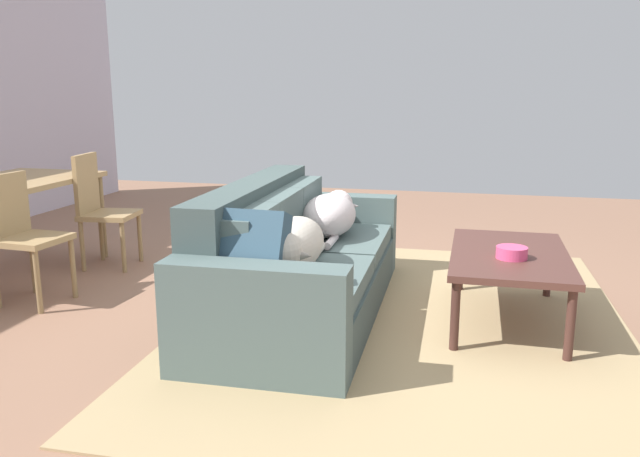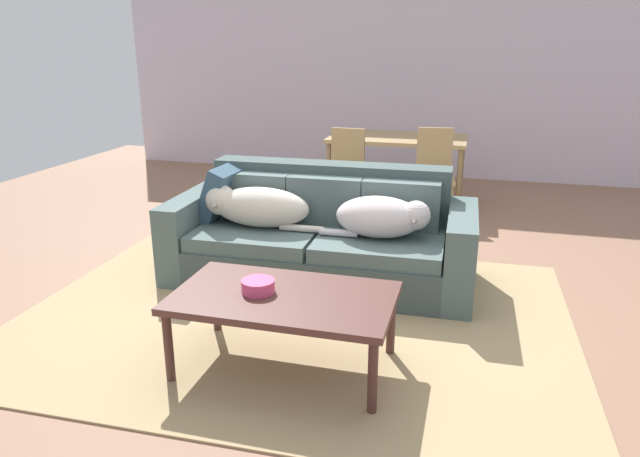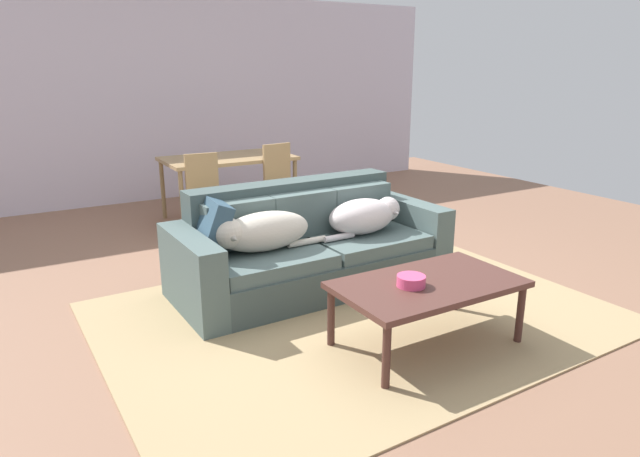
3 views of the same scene
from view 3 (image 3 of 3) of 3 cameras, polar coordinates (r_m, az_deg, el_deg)
The scene contains 12 objects.
ground_plane at distance 4.78m, azimuth 1.49°, elevation -5.81°, with size 10.00×10.00×0.00m, color #936951.
back_partition at distance 8.11m, azimuth -13.96°, elevation 12.68°, with size 8.00×0.12×2.70m, color silver.
area_rug at distance 4.25m, azimuth 3.74°, elevation -8.68°, with size 3.59×2.66×0.01m, color tan.
couch at distance 4.71m, azimuth -1.18°, elevation -1.98°, with size 2.29×0.99×0.85m.
dog_on_left_cushion at distance 4.32m, azimuth -6.13°, elevation -0.32°, with size 0.94×0.37×0.31m.
dog_on_right_cushion at distance 4.78m, azimuth 4.58°, elevation 1.31°, with size 0.78×0.38×0.30m.
throw_pillow_by_left_arm at distance 4.32m, azimuth -11.11°, elevation 0.02°, with size 0.14×0.44×0.44m, color #345164.
coffee_table at distance 3.73m, azimuth 10.87°, elevation -5.93°, with size 1.20×0.70×0.45m.
bowl_on_coffee_table at distance 3.61m, azimuth 9.22°, elevation -5.27°, with size 0.18×0.18×0.07m, color #EA4C7F.
dining_table at distance 6.81m, azimuth -9.31°, elevation 6.65°, with size 1.49×0.86×0.75m.
dining_chair_near_left at distance 6.19m, azimuth -11.54°, elevation 3.81°, with size 0.43×0.43×0.88m.
dining_chair_near_right at distance 6.54m, azimuth -3.85°, elevation 4.84°, with size 0.45×0.45×0.92m.
Camera 3 is at (-2.35, -3.75, 1.80)m, focal length 31.58 mm.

